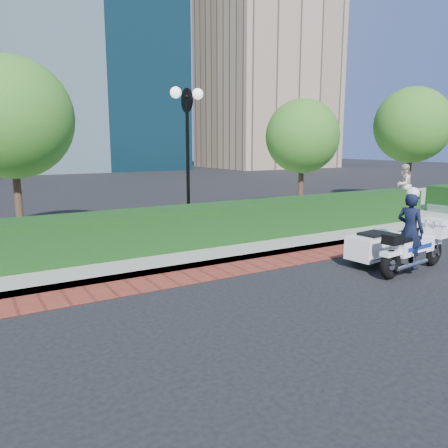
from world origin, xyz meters
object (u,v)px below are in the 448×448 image
tree_b (11,118)px  pedestrian (403,185)px  police_motorcycle (397,241)px  tree_c (302,137)px  tree_d (412,125)px  lamppost (187,137)px

tree_b → pedestrian: tree_b is taller
police_motorcycle → pedestrian: size_ratio=1.31×
tree_b → tree_c: size_ratio=1.14×
police_motorcycle → tree_d: bearing=29.3°
police_motorcycle → lamppost: bearing=107.0°
tree_b → pedestrian: bearing=-2.8°
tree_b → tree_d: tree_d is taller
tree_d → tree_c: bearing=-180.0°
tree_b → tree_c: tree_b is taller
tree_c → tree_d: tree_d is taller
tree_c → pedestrian: tree_c is taller
lamppost → police_motorcycle: bearing=-66.8°
tree_b → lamppost: bearing=-16.1°
police_motorcycle → pedestrian: (8.29, 6.12, 0.39)m
tree_c → tree_d: size_ratio=0.83×
police_motorcycle → pedestrian: bearing=30.2°
police_motorcycle → tree_c: bearing=59.4°
lamppost → tree_b: bearing=163.9°
lamppost → tree_c: size_ratio=0.98×
lamppost → police_motorcycle: (2.38, -5.57, -2.32)m
tree_b → tree_d: size_ratio=0.95×
pedestrian → police_motorcycle: bearing=28.8°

